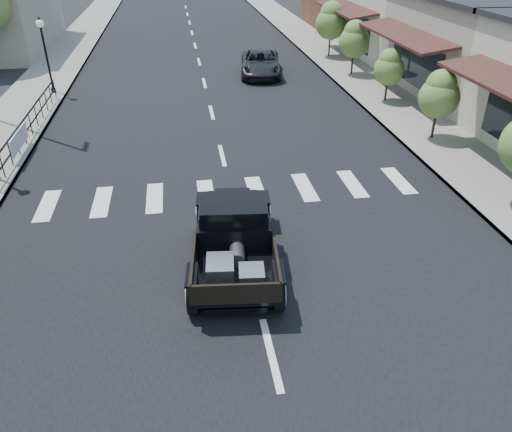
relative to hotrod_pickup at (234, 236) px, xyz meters
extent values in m
plane|color=black|center=(0.35, -0.15, -0.84)|extent=(120.00, 120.00, 0.00)
cube|color=black|center=(0.35, 14.85, -0.83)|extent=(14.00, 80.00, 0.02)
cube|color=gray|center=(-8.15, 14.85, -0.77)|extent=(3.00, 80.00, 0.15)
cube|color=gray|center=(8.85, 14.85, -0.77)|extent=(3.00, 80.00, 0.15)
cube|color=beige|center=(15.35, 21.85, 1.41)|extent=(10.00, 9.00, 4.50)
imported|color=black|center=(3.64, 18.08, -0.19)|extent=(2.79, 4.96, 1.31)
camera|label=1|loc=(-1.05, -10.17, 6.47)|focal=35.00mm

